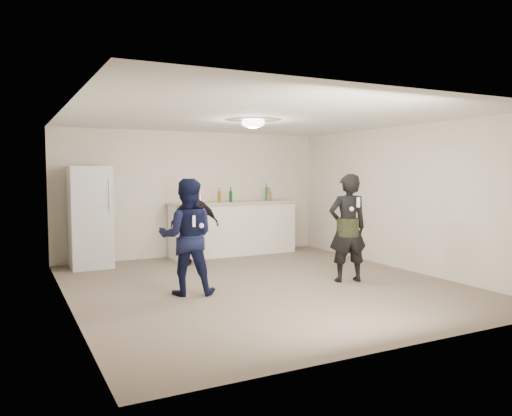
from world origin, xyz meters
name	(u,v)px	position (x,y,z in m)	size (l,w,h in m)	color
floor	(262,285)	(0.00, 0.00, 0.00)	(6.00, 6.00, 0.00)	#6B5B4C
ceiling	(262,118)	(0.00, 0.00, 2.50)	(6.00, 6.00, 0.00)	silver
wall_back	(194,194)	(0.00, 3.00, 1.25)	(6.00, 6.00, 0.00)	beige
wall_front	(407,220)	(0.00, -3.00, 1.25)	(6.00, 6.00, 0.00)	beige
wall_left	(67,209)	(-2.75, 0.00, 1.25)	(6.00, 6.00, 0.00)	beige
wall_right	(402,198)	(2.75, 0.00, 1.25)	(6.00, 6.00, 0.00)	beige
counter	(234,229)	(0.74, 2.67, 0.53)	(2.60, 0.56, 1.05)	white
counter_top	(233,203)	(0.74, 2.67, 1.07)	(2.68, 0.64, 0.04)	#BBA791
fridge	(90,217)	(-2.09, 2.60, 0.90)	(0.70, 0.70, 1.80)	silver
fridge_handle	(110,195)	(-1.81, 2.23, 1.30)	(0.02, 0.02, 0.60)	#BBBCC0
ceiling_dome	(253,123)	(0.00, 0.30, 2.45)	(0.36, 0.36, 0.16)	white
shaker	(200,198)	(0.01, 2.65, 1.18)	(0.08, 0.08, 0.17)	silver
man	(187,237)	(-1.20, -0.04, 0.81)	(0.78, 0.61, 1.61)	#0F1640
woman	(348,228)	(1.29, -0.40, 0.84)	(0.61, 0.40, 1.67)	black
camo_shorts	(348,227)	(1.29, -0.40, 0.85)	(0.34, 0.34, 0.28)	#2A3217
spectator	(195,225)	(-0.36, 1.96, 0.74)	(0.87, 0.36, 1.49)	black
remote_man	(194,221)	(-1.20, -0.32, 1.05)	(0.04, 0.04, 0.15)	silver
nunchuk_man	(201,226)	(-1.08, -0.29, 0.98)	(0.07, 0.07, 0.07)	white
remote_woman	(358,202)	(1.29, -0.65, 1.25)	(0.04, 0.04, 0.15)	white
nunchuk_woman	(352,209)	(1.19, -0.62, 1.15)	(0.07, 0.07, 0.07)	silver
bottle_cluster	(250,196)	(1.09, 2.64, 1.20)	(1.30, 0.24, 0.28)	#165027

